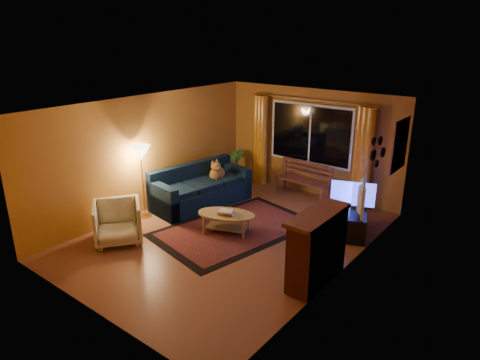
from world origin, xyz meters
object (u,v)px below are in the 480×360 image
Objects in this scene: floor_lamp at (143,182)px; coffee_table at (226,223)px; bench at (302,189)px; sofa at (201,186)px; armchair at (117,220)px; tv_console at (355,221)px.

floor_lamp reaches higher than coffee_table.
sofa is (-1.56, -1.80, 0.24)m from bench.
armchair is 4.52m from tv_console.
bench is 2.39m from sofa.
armchair reaches higher than bench.
sofa is at bearing 67.25° from floor_lamp.
coffee_table is at bearing -5.78° from armchair.
armchair is at bearing -80.03° from sofa.
armchair is 0.55× the size of floor_lamp.
bench is at bearing 85.44° from coffee_table.
armchair reaches higher than tv_console.
coffee_table is (-0.20, -2.55, -0.00)m from bench.
floor_lamp is 1.36× the size of coffee_table.
armchair is 0.74× the size of tv_console.
floor_lamp reaches higher than armchair.
sofa is at bearing 170.76° from tv_console.
bench is 0.89× the size of floor_lamp.
sofa is 1.57m from coffee_table.
armchair is (0.00, -2.26, -0.02)m from sofa.
bench is at bearing 55.47° from floor_lamp.
sofa is at bearing 151.09° from coffee_table.
tv_console reaches higher than bench.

